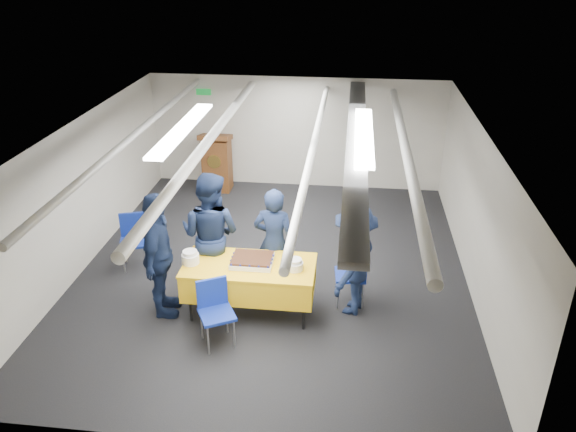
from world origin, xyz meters
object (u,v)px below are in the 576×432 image
object	(u,v)px
serving_table	(250,278)
sailor_a	(274,242)
chair_right	(356,270)
chair_left	(133,235)
podium	(217,162)
chair_near	(215,306)
sailor_b	(211,234)
sheet_cake	(252,260)
sailor_c	(159,256)
sailor_d	(354,260)

from	to	relation	value
serving_table	sailor_a	bearing A→B (deg)	63.85
chair_right	chair_left	bearing A→B (deg)	169.41
serving_table	podium	xyz separation A→B (m)	(-1.44, 4.22, 0.05)
chair_near	sailor_a	size ratio (longest dim) A/B	0.52
chair_right	sailor_b	xyz separation A→B (m)	(-2.09, 0.06, 0.41)
sheet_cake	sailor_c	size ratio (longest dim) A/B	0.32
serving_table	podium	world-z (taller)	podium
sailor_a	sheet_cake	bearing A→B (deg)	72.38
podium	sailor_c	bearing A→B (deg)	-86.83
serving_table	sheet_cake	bearing A→B (deg)	47.14
chair_left	sailor_c	bearing A→B (deg)	-54.87
serving_table	chair_left	bearing A→B (deg)	152.55
serving_table	sailor_d	distance (m)	1.45
chair_near	chair_right	xyz separation A→B (m)	(1.79, 1.07, 0.00)
sheet_cake	sailor_b	distance (m)	0.81
sheet_cake	chair_left	world-z (taller)	chair_left
serving_table	chair_right	world-z (taller)	chair_right
serving_table	chair_near	size ratio (longest dim) A/B	2.05
serving_table	sailor_c	size ratio (longest dim) A/B	0.99
sheet_cake	sailor_b	bearing A→B (deg)	147.06
sailor_a	sailor_d	distance (m)	1.19
chair_right	sailor_c	distance (m)	2.74
serving_table	chair_left	size ratio (longest dim) A/B	2.05
chair_near	sailor_c	size ratio (longest dim) A/B	0.48
sailor_a	sailor_b	world-z (taller)	sailor_b
chair_right	chair_left	xyz separation A→B (m)	(-3.51, 0.66, 0.00)
serving_table	sailor_d	world-z (taller)	sailor_d
sailor_b	sailor_d	xyz separation A→B (m)	(2.05, -0.26, -0.14)
sheet_cake	chair_right	distance (m)	1.49
podium	chair_right	bearing A→B (deg)	-52.78
sheet_cake	sailor_c	distance (m)	1.25
sheet_cake	sailor_a	xyz separation A→B (m)	(0.23, 0.51, 0.01)
sailor_a	sailor_d	size ratio (longest dim) A/B	1.03
sailor_a	sailor_b	distance (m)	0.92
sheet_cake	sailor_a	distance (m)	0.56
serving_table	sheet_cake	size ratio (longest dim) A/B	3.12
sheet_cake	chair_near	world-z (taller)	chair_near
serving_table	chair_right	size ratio (longest dim) A/B	2.05
podium	chair_right	xyz separation A→B (m)	(2.89, -3.81, -0.08)
sailor_d	podium	bearing A→B (deg)	-123.74
chair_left	sailor_d	bearing A→B (deg)	-13.76
chair_near	chair_right	size ratio (longest dim) A/B	1.00
chair_right	sailor_b	distance (m)	2.13
chair_left	sailor_b	xyz separation A→B (m)	(1.42, -0.59, 0.41)
sailor_b	sailor_a	bearing A→B (deg)	-162.24
chair_left	sailor_c	world-z (taller)	sailor_c
chair_near	sailor_c	distance (m)	1.07
sheet_cake	sailor_c	xyz separation A→B (m)	(-1.24, -0.19, 0.09)
chair_left	sailor_b	distance (m)	1.59
sailor_b	sailor_c	bearing A→B (deg)	61.65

